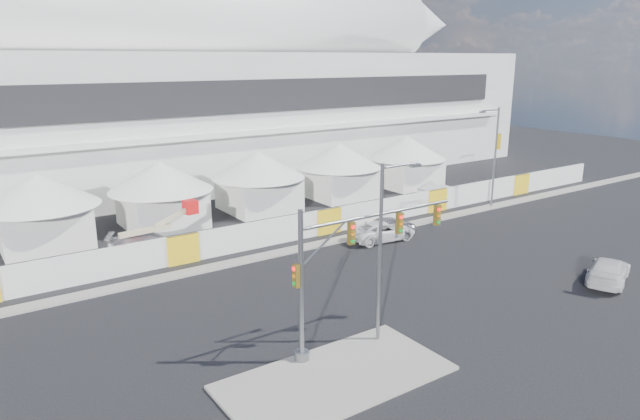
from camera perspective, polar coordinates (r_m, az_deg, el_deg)
ground at (r=31.12m, az=7.35°, el=-10.74°), size 160.00×160.00×0.00m
median_island at (r=25.68m, az=1.55°, el=-16.39°), size 10.00×5.00×0.15m
far_curb at (r=52.91m, az=14.58°, el=-0.17°), size 80.00×1.20×0.12m
stadium at (r=68.19m, az=-10.70°, el=11.36°), size 80.00×24.80×21.98m
tent_row at (r=49.82m, az=-10.73°, el=2.78°), size 53.40×8.40×5.40m
hoarding_fence at (r=44.91m, az=0.82°, el=-1.11°), size 70.00×0.25×2.00m
scaffold_tower at (r=86.55m, az=14.54°, el=9.57°), size 4.40×4.40×12.00m
sedan_silver at (r=45.13m, az=7.08°, el=-1.55°), size 2.96×4.42×1.40m
pickup_curb at (r=43.53m, az=6.26°, el=-2.10°), size 3.02×5.49×1.46m
pickup_near at (r=39.61m, az=26.90°, el=-5.40°), size 3.93×5.60×1.51m
lot_car_a at (r=58.57m, az=11.55°, el=2.05°), size 1.46×4.00×1.31m
lot_car_b at (r=56.36m, az=11.94°, el=1.50°), size 2.66×3.99×1.26m
lot_car_c at (r=41.99m, az=-16.86°, el=-3.22°), size 4.39×5.88×1.59m
traffic_mast at (r=26.20m, az=1.81°, el=-5.95°), size 9.31×0.69×7.06m
streetlight_median at (r=26.92m, az=6.41°, el=-3.09°), size 2.40×0.24×8.68m
streetlight_curb at (r=54.07m, az=17.01°, el=5.70°), size 2.73×0.61×9.21m
boom_lift at (r=40.99m, az=-17.55°, el=-3.49°), size 7.04×1.99×3.52m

